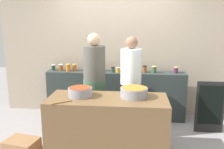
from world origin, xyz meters
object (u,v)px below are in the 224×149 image
object	(u,v)px
preserve_jar_13	(176,70)
cook_in_cap	(131,93)
wooden_spoon	(62,102)
preserve_jar_8	(118,70)
preserve_jar_9	(123,68)
preserve_jar_2	(68,68)
preserve_jar_10	(138,69)
preserve_jar_0	(53,67)
preserve_jar_12	(154,70)
cook_with_tongs	(95,88)
preserve_jar_5	(91,68)
preserve_jar_6	(103,68)
bread_crate	(22,146)
preserve_jar_11	(145,69)
preserve_jar_4	(86,68)
cooking_pot_center	(134,92)
preserve_jar_1	(61,67)
chalkboard_sign	(210,107)
cooking_pot_left	(80,92)
preserve_jar_7	(113,70)
preserve_jar_3	(74,67)

from	to	relation	value
preserve_jar_13	cook_in_cap	size ratio (longest dim) A/B	0.07
wooden_spoon	cook_in_cap	distance (m)	1.24
preserve_jar_8	preserve_jar_9	bearing A→B (deg)	47.08
preserve_jar_2	preserve_jar_9	world-z (taller)	preserve_jar_2
preserve_jar_8	wooden_spoon	xyz separation A→B (m)	(-0.63, -1.61, -0.13)
preserve_jar_2	preserve_jar_10	xyz separation A→B (m)	(1.37, 0.08, -0.02)
preserve_jar_0	preserve_jar_12	bearing A→B (deg)	-2.03
preserve_jar_9	cook_with_tongs	bearing A→B (deg)	-123.79
preserve_jar_5	preserve_jar_6	bearing A→B (deg)	26.37
preserve_jar_9	bread_crate	bearing A→B (deg)	-131.91
preserve_jar_5	preserve_jar_11	distance (m)	1.04
preserve_jar_5	preserve_jar_10	xyz separation A→B (m)	(0.91, 0.10, -0.03)
preserve_jar_10	cook_in_cap	bearing A→B (deg)	-97.21
preserve_jar_13	wooden_spoon	size ratio (longest dim) A/B	0.39
preserve_jar_10	preserve_jar_12	size ratio (longest dim) A/B	0.76
preserve_jar_4	preserve_jar_13	size ratio (longest dim) A/B	0.98
preserve_jar_4	cooking_pot_center	size ratio (longest dim) A/B	0.29
preserve_jar_1	cook_in_cap	distance (m)	1.66
preserve_jar_6	preserve_jar_5	bearing A→B (deg)	-153.63
preserve_jar_10	cook_with_tongs	distance (m)	1.04
chalkboard_sign	bread_crate	bearing A→B (deg)	-161.27
preserve_jar_4	cooking_pot_left	world-z (taller)	preserve_jar_4
preserve_jar_7	preserve_jar_9	distance (m)	0.21
preserve_jar_11	bread_crate	xyz separation A→B (m)	(-1.82, -1.52, -0.90)
preserve_jar_1	preserve_jar_12	xyz separation A→B (m)	(1.83, -0.05, 0.00)
preserve_jar_2	cook_in_cap	bearing A→B (deg)	-32.51
preserve_jar_0	wooden_spoon	world-z (taller)	preserve_jar_0
preserve_jar_10	preserve_jar_12	xyz separation A→B (m)	(0.31, -0.09, 0.02)
cooking_pot_left	preserve_jar_5	bearing A→B (deg)	93.52
preserve_jar_5	cooking_pot_center	world-z (taller)	preserve_jar_5
cooking_pot_left	chalkboard_sign	size ratio (longest dim) A/B	0.38
cook_in_cap	preserve_jar_1	bearing A→B (deg)	149.37
preserve_jar_12	preserve_jar_10	bearing A→B (deg)	164.13
preserve_jar_4	preserve_jar_10	world-z (taller)	preserve_jar_4
preserve_jar_2	preserve_jar_3	xyz separation A→B (m)	(0.11, 0.08, -0.01)
preserve_jar_10	preserve_jar_13	world-z (taller)	preserve_jar_13
cook_with_tongs	preserve_jar_12	bearing A→B (deg)	30.03
preserve_jar_0	chalkboard_sign	xyz separation A→B (m)	(2.94, -0.57, -0.53)
preserve_jar_12	preserve_jar_2	bearing A→B (deg)	179.66
wooden_spoon	preserve_jar_8	bearing A→B (deg)	68.58
preserve_jar_12	wooden_spoon	size ratio (longest dim) A/B	0.44
cook_in_cap	cooking_pot_left	bearing A→B (deg)	-142.83
preserve_jar_9	preserve_jar_5	bearing A→B (deg)	-172.09
preserve_jar_4	preserve_jar_11	bearing A→B (deg)	-2.08
cooking_pot_left	cook_with_tongs	distance (m)	0.74
preserve_jar_3	preserve_jar_6	size ratio (longest dim) A/B	1.05
preserve_jar_11	cook_with_tongs	world-z (taller)	cook_with_tongs
preserve_jar_8	cooking_pot_center	distance (m)	1.31
preserve_jar_0	cook_with_tongs	size ratio (longest dim) A/B	0.06
preserve_jar_0	preserve_jar_5	xyz separation A→B (m)	(0.78, -0.08, 0.02)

